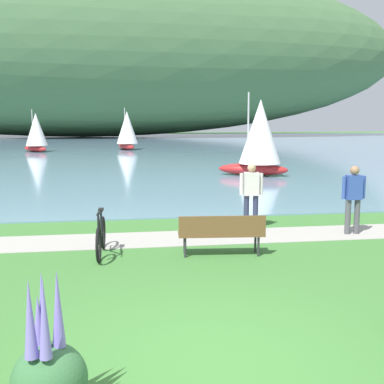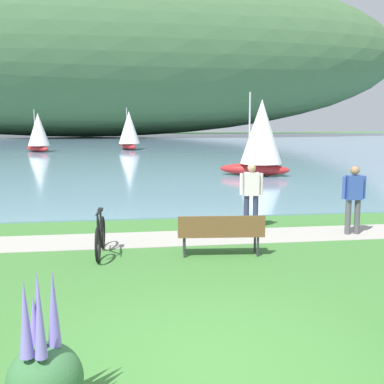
{
  "view_description": "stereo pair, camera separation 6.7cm",
  "coord_description": "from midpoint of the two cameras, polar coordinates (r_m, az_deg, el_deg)",
  "views": [
    {
      "loc": [
        -1.01,
        -5.2,
        2.84
      ],
      "look_at": [
        0.74,
        6.74,
        1.0
      ],
      "focal_mm": 44.8,
      "sensor_mm": 36.0,
      "label": 1
    },
    {
      "loc": [
        -0.95,
        -5.21,
        2.84
      ],
      "look_at": [
        0.74,
        6.74,
        1.0
      ],
      "focal_mm": 44.8,
      "sensor_mm": 36.0,
      "label": 2
    }
  ],
  "objects": [
    {
      "name": "person_on_the_grass",
      "position": [
        12.44,
        18.52,
        -0.39
      ],
      "size": [
        0.61,
        0.22,
        1.71
      ],
      "color": "#4C4C51",
      "rests_on": "ground"
    },
    {
      "name": "bay_water",
      "position": [
        53.53,
        -7.34,
        5.57
      ],
      "size": [
        180.0,
        80.0,
        0.04
      ],
      "primitive_type": "cube",
      "color": "#6B8EA8",
      "rests_on": "ground"
    },
    {
      "name": "ground_plane",
      "position": [
        6.01,
        2.16,
        -19.52
      ],
      "size": [
        200.0,
        200.0,
        0.0
      ],
      "primitive_type": "plane",
      "color": "#3D7533"
    },
    {
      "name": "park_bench_near_camera",
      "position": [
        10.03,
        3.35,
        -4.7
      ],
      "size": [
        1.84,
        0.64,
        0.88
      ],
      "color": "brown",
      "rests_on": "ground"
    },
    {
      "name": "person_at_shoreline",
      "position": [
        12.51,
        6.91,
        0.05
      ],
      "size": [
        0.61,
        0.26,
        1.71
      ],
      "color": "#282D47",
      "rests_on": "ground"
    },
    {
      "name": "sailboat_nearest_to_shore",
      "position": [
        43.66,
        -18.12,
        6.81
      ],
      "size": [
        2.86,
        2.95,
        3.64
      ],
      "color": "#B22323",
      "rests_on": "bay_water"
    },
    {
      "name": "echium_bush_mid_cluster",
      "position": [
        5.07,
        -17.04,
        -19.76
      ],
      "size": [
        0.73,
        0.73,
        1.47
      ],
      "color": "#386B3D",
      "rests_on": "ground"
    },
    {
      "name": "distant_hillside",
      "position": [
        80.45,
        -13.24,
        16.14
      ],
      "size": [
        106.08,
        28.0,
        27.18
      ],
      "primitive_type": "ellipsoid",
      "color": "#42663D",
      "rests_on": "bay_water"
    },
    {
      "name": "sailboat_mid_bay",
      "position": [
        44.91,
        -7.79,
        7.33
      ],
      "size": [
        2.5,
        3.41,
        3.86
      ],
      "color": "#B22323",
      "rests_on": "bay_water"
    },
    {
      "name": "shoreline_path",
      "position": [
        11.53,
        -3.24,
        -5.57
      ],
      "size": [
        60.0,
        1.5,
        0.01
      ],
      "primitive_type": "cube",
      "color": "#A39E93",
      "rests_on": "ground"
    },
    {
      "name": "sailboat_toward_hillside",
      "position": [
        24.1,
        7.93,
        6.54
      ],
      "size": [
        3.6,
        2.77,
        4.13
      ],
      "color": "#B22323",
      "rests_on": "bay_water"
    },
    {
      "name": "bicycle_leaning_near_bench",
      "position": [
        10.27,
        -10.98,
        -5.25
      ],
      "size": [
        0.14,
        1.77,
        1.01
      ],
      "color": "black",
      "rests_on": "ground"
    }
  ]
}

